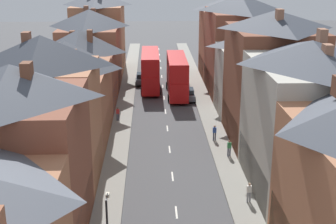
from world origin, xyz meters
name	(u,v)px	position (x,y,z in m)	size (l,w,h in m)	color
pavement_left	(122,122)	(-5.10, 38.00, 0.07)	(2.20, 104.00, 0.14)	gray
pavement_right	(211,121)	(5.10, 38.00, 0.07)	(2.20, 104.00, 0.14)	gray
centre_line_dashes	(167,128)	(0.00, 36.00, 0.01)	(0.14, 97.80, 0.01)	silver
terrace_row_left	(59,97)	(-10.18, 29.06, 5.77)	(8.00, 81.42, 13.33)	#A36042
terrace_row_right	(287,99)	(10.19, 26.63, 6.03)	(8.00, 76.75, 13.85)	#935138
double_decker_bus_lead	(150,70)	(-1.81, 52.78, 2.82)	(2.74, 10.80, 5.30)	red
double_decker_bus_mid_street	(177,75)	(1.79, 49.29, 2.82)	(2.74, 10.80, 5.30)	red
car_near_silver	(142,79)	(-3.10, 55.43, 0.85)	(1.90, 3.96, 1.69)	#4C515B
car_parked_right_a	(188,94)	(3.10, 46.77, 0.81)	(1.90, 3.89, 1.62)	#4C515B
pedestrian_mid_left	(249,191)	(5.59, 19.08, 1.03)	(0.36, 0.22, 1.61)	gray
pedestrian_mid_right	(229,147)	(5.49, 27.80, 1.03)	(0.36, 0.22, 1.61)	#3D4256
pedestrian_far_left	(215,132)	(4.66, 31.92, 1.03)	(0.36, 0.22, 1.61)	#3D4256
pedestrian_far_right	(118,113)	(-5.58, 38.46, 1.03)	(0.36, 0.22, 1.61)	#3D4256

